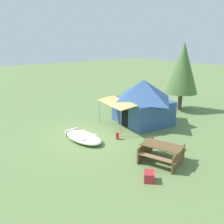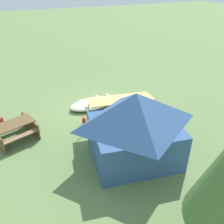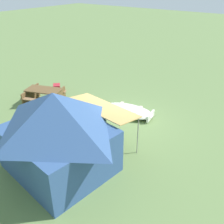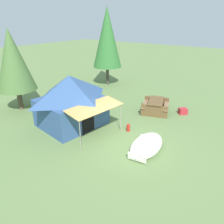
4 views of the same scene
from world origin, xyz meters
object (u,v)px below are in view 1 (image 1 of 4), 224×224
Objects in this scene: beached_rowboat at (84,137)px; canvas_cabin_tent at (143,101)px; cooler_box at (149,176)px; fuel_can at (117,136)px; picnic_table at (161,151)px; pine_tree_back_right at (183,68)px.

canvas_cabin_tent is at bearing 93.25° from beached_rowboat.
canvas_cabin_tent is at bearing 138.52° from cooler_box.
beached_rowboat and fuel_can have the same top height.
cooler_box is at bearing -41.48° from canvas_cabin_tent.
pine_tree_back_right is (-4.63, 7.12, 2.59)m from picnic_table.
picnic_table is at bearing 20.91° from beached_rowboat.
beached_rowboat is 1.20× the size of picnic_table.
picnic_table reaches higher than beached_rowboat.
pine_tree_back_right is at bearing 121.99° from cooler_box.
picnic_table is at bearing -34.54° from canvas_cabin_tent.
beached_rowboat is at bearing -86.75° from canvas_cabin_tent.
canvas_cabin_tent is 11.59× the size of fuel_can.
fuel_can is (1.15, -2.88, -1.23)m from canvas_cabin_tent.
canvas_cabin_tent is at bearing -84.20° from pine_tree_back_right.
pine_tree_back_right reaches higher than picnic_table.
fuel_can is at bearing 179.78° from picnic_table.
canvas_cabin_tent is 5.18m from picnic_table.
pine_tree_back_right is (-1.58, 7.11, 2.90)m from fuel_can.
fuel_can is at bearing 158.59° from cooler_box.
picnic_table is (3.95, 1.51, 0.29)m from beached_rowboat.
canvas_cabin_tent is (-0.25, 4.40, 1.22)m from beached_rowboat.
beached_rowboat is 5.34× the size of cooler_box.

